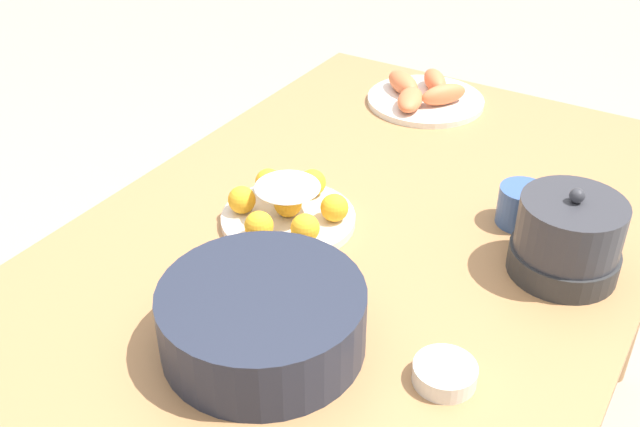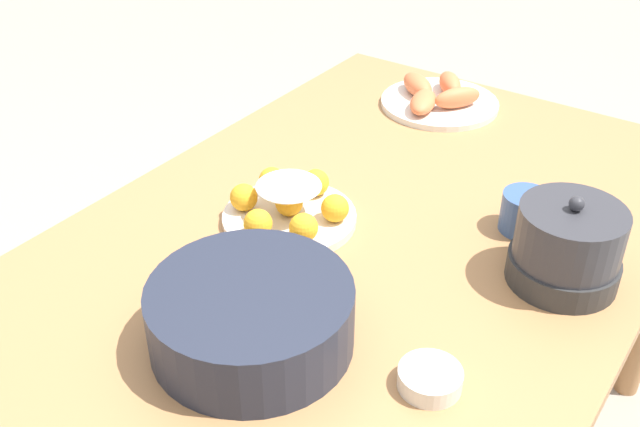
{
  "view_description": "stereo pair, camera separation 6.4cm",
  "coord_description": "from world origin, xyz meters",
  "px_view_note": "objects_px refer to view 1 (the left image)",
  "views": [
    {
      "loc": [
        0.93,
        0.5,
        1.46
      ],
      "look_at": [
        0.0,
        -0.06,
        0.75
      ],
      "focal_mm": 42.0,
      "sensor_mm": 36.0,
      "label": 1
    },
    {
      "loc": [
        0.89,
        0.55,
        1.46
      ],
      "look_at": [
        0.0,
        -0.06,
        0.75
      ],
      "focal_mm": 42.0,
      "sensor_mm": 36.0,
      "label": 2
    }
  ],
  "objects_px": {
    "seafood_platter": "(424,95)",
    "cup_far": "(522,206)",
    "cake_plate": "(288,209)",
    "sauce_bowl": "(445,373)",
    "serving_bowl": "(262,317)",
    "dining_table": "(352,280)",
    "warming_pot": "(568,238)"
  },
  "relations": [
    {
      "from": "seafood_platter",
      "to": "cup_far",
      "type": "xyz_separation_m",
      "value": [
        0.37,
        0.36,
        0.01
      ]
    },
    {
      "from": "sauce_bowl",
      "to": "warming_pot",
      "type": "relative_size",
      "value": 0.5
    },
    {
      "from": "sauce_bowl",
      "to": "seafood_platter",
      "type": "distance_m",
      "value": 0.89
    },
    {
      "from": "cake_plate",
      "to": "warming_pot",
      "type": "height_order",
      "value": "warming_pot"
    },
    {
      "from": "cake_plate",
      "to": "sauce_bowl",
      "type": "relative_size",
      "value": 2.73
    },
    {
      "from": "seafood_platter",
      "to": "warming_pot",
      "type": "height_order",
      "value": "warming_pot"
    },
    {
      "from": "dining_table",
      "to": "seafood_platter",
      "type": "distance_m",
      "value": 0.6
    },
    {
      "from": "dining_table",
      "to": "serving_bowl",
      "type": "bearing_deg",
      "value": 2.81
    },
    {
      "from": "serving_bowl",
      "to": "cake_plate",
      "type": "bearing_deg",
      "value": -152.89
    },
    {
      "from": "sauce_bowl",
      "to": "cup_far",
      "type": "height_order",
      "value": "cup_far"
    },
    {
      "from": "dining_table",
      "to": "seafood_platter",
      "type": "relative_size",
      "value": 5.54
    },
    {
      "from": "dining_table",
      "to": "seafood_platter",
      "type": "xyz_separation_m",
      "value": [
        -0.58,
        -0.14,
        0.1
      ]
    },
    {
      "from": "cake_plate",
      "to": "cup_far",
      "type": "height_order",
      "value": "cake_plate"
    },
    {
      "from": "dining_table",
      "to": "cake_plate",
      "type": "relative_size",
      "value": 6.28
    },
    {
      "from": "dining_table",
      "to": "warming_pot",
      "type": "height_order",
      "value": "warming_pot"
    },
    {
      "from": "serving_bowl",
      "to": "warming_pot",
      "type": "height_order",
      "value": "warming_pot"
    },
    {
      "from": "serving_bowl",
      "to": "warming_pot",
      "type": "xyz_separation_m",
      "value": [
        -0.4,
        0.32,
        0.01
      ]
    },
    {
      "from": "dining_table",
      "to": "cup_far",
      "type": "height_order",
      "value": "cup_far"
    },
    {
      "from": "serving_bowl",
      "to": "warming_pot",
      "type": "bearing_deg",
      "value": 141.46
    },
    {
      "from": "serving_bowl",
      "to": "cup_far",
      "type": "xyz_separation_m",
      "value": [
        -0.5,
        0.21,
        -0.02
      ]
    },
    {
      "from": "cake_plate",
      "to": "seafood_platter",
      "type": "bearing_deg",
      "value": -179.43
    },
    {
      "from": "cup_far",
      "to": "warming_pot",
      "type": "relative_size",
      "value": 0.48
    },
    {
      "from": "cake_plate",
      "to": "serving_bowl",
      "type": "bearing_deg",
      "value": 27.11
    },
    {
      "from": "cup_far",
      "to": "warming_pot",
      "type": "distance_m",
      "value": 0.15
    },
    {
      "from": "sauce_bowl",
      "to": "cup_far",
      "type": "distance_m",
      "value": 0.43
    },
    {
      "from": "sauce_bowl",
      "to": "warming_pot",
      "type": "bearing_deg",
      "value": 168.8
    },
    {
      "from": "seafood_platter",
      "to": "cup_far",
      "type": "distance_m",
      "value": 0.52
    },
    {
      "from": "sauce_bowl",
      "to": "seafood_platter",
      "type": "xyz_separation_m",
      "value": [
        -0.8,
        -0.4,
        0.01
      ]
    },
    {
      "from": "cake_plate",
      "to": "sauce_bowl",
      "type": "height_order",
      "value": "cake_plate"
    },
    {
      "from": "sauce_bowl",
      "to": "serving_bowl",
      "type": "bearing_deg",
      "value": -74.51
    },
    {
      "from": "cup_far",
      "to": "warming_pot",
      "type": "height_order",
      "value": "warming_pot"
    },
    {
      "from": "seafood_platter",
      "to": "cup_far",
      "type": "height_order",
      "value": "cup_far"
    }
  ]
}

